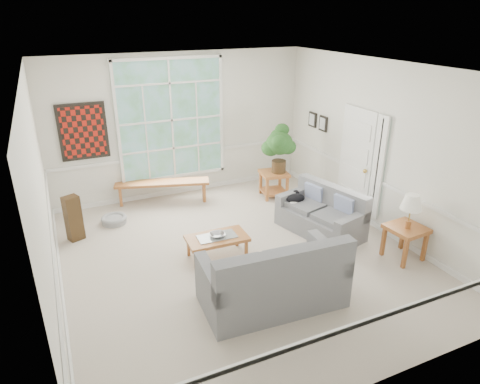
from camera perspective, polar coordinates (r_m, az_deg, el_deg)
name	(u,v)px	position (r m, az deg, el deg)	size (l,w,h in m)	color
floor	(239,256)	(7.14, -0.07, -8.52)	(5.50, 6.00, 0.01)	#B7AA9B
ceiling	(239,68)	(6.13, -0.08, 16.16)	(5.50, 6.00, 0.02)	white
wall_back	(181,126)	(9.18, -7.90, 8.74)	(5.50, 0.02, 3.00)	silver
wall_front	(373,272)	(4.22, 17.26, -10.14)	(5.50, 0.02, 3.00)	silver
wall_left	(43,201)	(5.99, -24.83, -1.13)	(0.02, 6.00, 3.00)	silver
wall_right	(382,148)	(7.96, 18.35, 5.56)	(0.02, 6.00, 3.00)	silver
window_back	(172,120)	(9.06, -9.10, 9.45)	(2.30, 0.08, 2.40)	white
entry_door	(355,163)	(8.50, 15.12, 3.81)	(0.08, 0.90, 2.10)	white
door_sidelight	(378,168)	(8.02, 17.97, 3.09)	(0.08, 0.26, 1.90)	white
wall_art	(83,132)	(8.78, -20.19, 7.56)	(0.90, 0.06, 1.10)	#5F140D
wall_frame_near	(323,124)	(9.23, 10.97, 8.94)	(0.04, 0.26, 0.32)	black
wall_frame_far	(312,120)	(9.55, 9.60, 9.50)	(0.04, 0.26, 0.32)	black
loveseat_right	(321,211)	(7.81, 10.70, -2.53)	(0.80, 1.55, 0.84)	slate
loveseat_front	(272,270)	(5.87, 4.34, -10.32)	(1.90, 0.98, 1.03)	slate
coffee_table	(217,247)	(7.04, -3.06, -7.29)	(0.98, 0.54, 0.37)	#9B5829
pewter_bowl	(218,235)	(6.94, -3.00, -5.70)	(0.30, 0.30, 0.07)	#939398
window_bench	(163,192)	(9.13, -10.23, 0.04)	(1.93, 0.38, 0.45)	#9B5829
end_table	(274,184)	(9.26, 4.51, 1.05)	(0.56, 0.56, 0.56)	#9B5829
houseplant	(279,149)	(8.98, 5.27, 5.77)	(0.61, 0.61, 1.04)	#224E1E
side_table	(404,242)	(7.44, 21.03, -6.29)	(0.56, 0.56, 0.57)	#9B5829
table_lamp	(410,212)	(7.16, 21.74, -2.46)	(0.33, 0.33, 0.57)	white
pet_bed	(114,220)	(8.49, -16.44, -3.55)	(0.47, 0.47, 0.14)	gray
floor_speaker	(73,218)	(7.99, -21.34, -3.27)	(0.25, 0.20, 0.82)	#3A2714
cat	(295,198)	(8.03, 7.40, -0.79)	(0.38, 0.27, 0.18)	black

